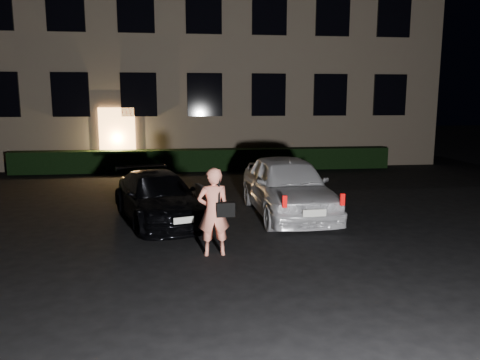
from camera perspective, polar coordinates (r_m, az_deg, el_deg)
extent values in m
plane|color=black|center=(8.67, -0.32, -9.17)|extent=(80.00, 80.00, 0.00)
cube|color=#776555|center=(23.38, -4.94, 17.58)|extent=(20.00, 8.00, 12.00)
cube|color=#F3A153|center=(19.31, -14.71, 4.82)|extent=(1.40, 0.10, 2.50)
cube|color=black|center=(20.26, -27.24, 9.25)|extent=(1.40, 0.10, 1.70)
cube|color=black|center=(19.54, -19.96, 9.75)|extent=(1.40, 0.10, 1.70)
cube|color=black|center=(19.15, -12.23, 10.12)|extent=(1.40, 0.10, 1.70)
cube|color=black|center=(19.10, -4.31, 10.32)|extent=(1.40, 0.10, 1.70)
cube|color=black|center=(19.41, 3.50, 10.32)|extent=(1.40, 0.10, 1.70)
cube|color=black|center=(20.05, 10.94, 10.14)|extent=(1.40, 0.10, 1.70)
cube|color=black|center=(21.00, 17.80, 9.83)|extent=(1.40, 0.10, 1.70)
cube|color=black|center=(19.83, -20.52, 19.02)|extent=(1.40, 0.10, 1.70)
cube|color=black|center=(19.44, -12.59, 19.59)|extent=(1.40, 0.10, 1.70)
cube|color=black|center=(19.40, -4.44, 19.81)|extent=(1.40, 0.10, 1.70)
cube|color=black|center=(19.70, 3.60, 19.66)|extent=(1.40, 0.10, 1.70)
cube|color=black|center=(20.34, 11.25, 19.19)|extent=(1.40, 0.10, 1.70)
cube|color=black|center=(21.27, 18.27, 18.47)|extent=(1.40, 0.10, 1.70)
cube|color=black|center=(18.82, -4.14, 2.47)|extent=(15.00, 0.70, 0.85)
imported|color=black|center=(11.09, -9.94, -2.07)|extent=(2.63, 4.18, 1.13)
cube|color=white|center=(10.62, -4.57, -1.73)|extent=(0.30, 0.79, 0.38)
cube|color=silver|center=(9.21, -6.87, -4.89)|extent=(0.40, 0.15, 0.13)
imported|color=silver|center=(11.51, 5.80, -0.69)|extent=(1.89, 4.35, 1.46)
cube|color=red|center=(9.40, 5.46, -2.64)|extent=(0.09, 0.06, 0.24)
cube|color=red|center=(9.78, 12.39, -2.34)|extent=(0.09, 0.06, 0.24)
cube|color=silver|center=(9.58, 9.06, -3.99)|extent=(0.49, 0.06, 0.14)
imported|color=#FF8D72|center=(8.49, -3.26, -3.88)|extent=(0.61, 0.42, 1.62)
cube|color=black|center=(8.39, -1.80, -3.61)|extent=(0.34, 0.17, 0.26)
cube|color=black|center=(8.34, -2.59, -1.13)|extent=(0.04, 0.06, 0.50)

